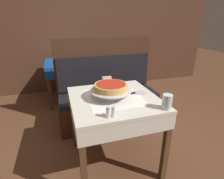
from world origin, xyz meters
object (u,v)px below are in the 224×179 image
object	(u,v)px
condiment_caddy	(70,60)
napkin_holder	(107,81)
pepper_shaker	(113,112)
water_glass_near	(167,102)
deep_dish_pizza	(111,87)
salt_shaker	(108,112)
booth_bench	(108,100)
dining_table_rear	(68,67)
dining_table_front	(114,107)
pizza_pan_stand	(111,91)
pizza_server	(133,93)

from	to	relation	value
condiment_caddy	napkin_holder	bearing A→B (deg)	-76.63
pepper_shaker	napkin_holder	bearing A→B (deg)	78.19
water_glass_near	condiment_caddy	bearing A→B (deg)	107.22
deep_dish_pizza	salt_shaker	bearing A→B (deg)	-110.40
salt_shaker	booth_bench	bearing A→B (deg)	74.34
water_glass_near	napkin_holder	distance (m)	0.76
dining_table_rear	deep_dish_pizza	size ratio (longest dim) A/B	2.54
booth_bench	dining_table_front	bearing A→B (deg)	-101.52
booth_bench	deep_dish_pizza	xyz separation A→B (m)	(-0.19, -0.79, 0.51)
dining_table_front	water_glass_near	distance (m)	0.51
dining_table_front	pizza_pan_stand	size ratio (longest dim) A/B	2.13
pizza_pan_stand	deep_dish_pizza	size ratio (longest dim) A/B	1.24
pepper_shaker	napkin_holder	xyz separation A→B (m)	(0.14, 0.69, 0.01)
pizza_pan_stand	water_glass_near	xyz separation A→B (m)	(0.37, -0.34, -0.01)
napkin_holder	condiment_caddy	xyz separation A→B (m)	(-0.30, 1.28, -0.01)
booth_bench	napkin_holder	size ratio (longest dim) A/B	13.79
water_glass_near	salt_shaker	size ratio (longest dim) A/B	1.46
dining_table_front	pepper_shaker	bearing A→B (deg)	-108.88
salt_shaker	condiment_caddy	xyz separation A→B (m)	(-0.12, 1.97, -0.01)
pepper_shaker	condiment_caddy	distance (m)	1.98
pepper_shaker	water_glass_near	bearing A→B (deg)	-1.15
booth_bench	salt_shaker	size ratio (longest dim) A/B	16.44
pizza_pan_stand	condiment_caddy	bearing A→B (deg)	98.43
pizza_server	booth_bench	bearing A→B (deg)	92.97
water_glass_near	pizza_pan_stand	bearing A→B (deg)	137.67
dining_table_rear	napkin_holder	world-z (taller)	napkin_holder
napkin_holder	salt_shaker	bearing A→B (deg)	-104.93
dining_table_front	deep_dish_pizza	distance (m)	0.22
booth_bench	pizza_pan_stand	bearing A→B (deg)	-103.61
pizza_server	condiment_caddy	xyz separation A→B (m)	(-0.47, 1.61, 0.03)
water_glass_near	napkin_holder	size ratio (longest dim) A/B	1.22
pepper_shaker	dining_table_rear	bearing A→B (deg)	95.22
dining_table_front	condiment_caddy	world-z (taller)	condiment_caddy
pizza_server	pepper_shaker	xyz separation A→B (m)	(-0.31, -0.36, 0.03)
dining_table_rear	pizza_pan_stand	distance (m)	1.78
pizza_pan_stand	salt_shaker	xyz separation A→B (m)	(-0.12, -0.33, -0.03)
dining_table_front	pizza_server	world-z (taller)	pizza_server
booth_bench	salt_shaker	world-z (taller)	booth_bench
dining_table_front	dining_table_rear	xyz separation A→B (m)	(-0.30, 1.74, -0.02)
salt_shaker	condiment_caddy	size ratio (longest dim) A/B	0.49
deep_dish_pizza	water_glass_near	size ratio (longest dim) A/B	2.48
dining_table_rear	booth_bench	distance (m)	1.10
condiment_caddy	pizza_pan_stand	bearing A→B (deg)	-81.57
booth_bench	pepper_shaker	distance (m)	1.23
water_glass_near	napkin_holder	world-z (taller)	water_glass_near
pizza_pan_stand	salt_shaker	world-z (taller)	salt_shaker
water_glass_near	pepper_shaker	xyz separation A→B (m)	(-0.45, 0.01, -0.02)
napkin_holder	dining_table_rear	bearing A→B (deg)	103.51
salt_shaker	pepper_shaker	xyz separation A→B (m)	(0.04, 0.00, -0.00)
napkin_holder	pizza_pan_stand	bearing A→B (deg)	-99.69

